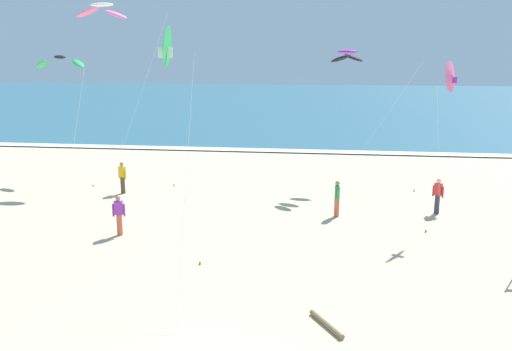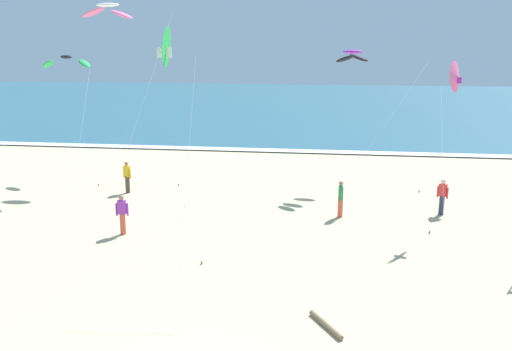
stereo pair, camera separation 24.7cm
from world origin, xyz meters
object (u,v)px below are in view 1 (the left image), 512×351
object	(u,v)px
kite_arc_ivory_near	(102,11)
bystander_purple_top	(119,215)
kite_arc_charcoal_high	(60,62)
bystander_green_top	(337,198)
driftwood_log	(326,324)
bystander_red_top	(438,196)
kite_delta_emerald_low	(165,49)
bystander_yellow_top	(122,178)
kite_delta_rose_mid	(452,77)
kite_arc_violet_far	(348,56)

from	to	relation	value
kite_arc_ivory_near	bystander_purple_top	world-z (taller)	kite_arc_ivory_near
kite_arc_charcoal_high	bystander_green_top	world-z (taller)	kite_arc_charcoal_high
bystander_purple_top	driftwood_log	distance (m)	10.06
bystander_red_top	driftwood_log	size ratio (longest dim) A/B	1.06
kite_arc_ivory_near	bystander_purple_top	xyz separation A→B (m)	(3.57, -8.49, -8.06)
kite_delta_emerald_low	bystander_red_top	distance (m)	15.55
kite_delta_emerald_low	bystander_purple_top	bearing A→B (deg)	120.51
kite_arc_ivory_near	driftwood_log	distance (m)	20.58
bystander_yellow_top	bystander_red_top	size ratio (longest dim) A/B	1.00
kite_delta_rose_mid	kite_arc_charcoal_high	world-z (taller)	kite_arc_charcoal_high
kite_arc_violet_far	bystander_purple_top	bearing A→B (deg)	-133.23
kite_arc_ivory_near	driftwood_log	world-z (taller)	kite_arc_ivory_near
kite_arc_ivory_near	kite_delta_emerald_low	distance (m)	17.31
kite_arc_violet_far	bystander_red_top	bearing A→B (deg)	-53.53
kite_delta_rose_mid	driftwood_log	bearing A→B (deg)	-117.19
kite_arc_ivory_near	bystander_red_top	bearing A→B (deg)	-14.52
kite_delta_rose_mid	bystander_red_top	xyz separation A→B (m)	(0.09, 1.09, -5.17)
kite_arc_violet_far	bystander_green_top	distance (m)	8.48
kite_delta_emerald_low	bystander_purple_top	world-z (taller)	kite_delta_emerald_low
bystander_green_top	bystander_red_top	world-z (taller)	same
kite_arc_charcoal_high	kite_delta_rose_mid	bearing A→B (deg)	-17.62
kite_delta_emerald_low	kite_arc_charcoal_high	bearing A→B (deg)	122.99
bystander_purple_top	bystander_green_top	bearing A→B (deg)	21.52
kite_delta_rose_mid	bystander_purple_top	xyz separation A→B (m)	(-12.72, -3.16, -5.17)
kite_arc_ivory_near	kite_arc_violet_far	world-z (taller)	kite_arc_ivory_near
bystander_purple_top	bystander_yellow_top	xyz separation A→B (m)	(-2.00, 5.79, 0.00)
kite_arc_charcoal_high	driftwood_log	world-z (taller)	kite_arc_charcoal_high
bystander_purple_top	bystander_red_top	world-z (taller)	same
kite_delta_rose_mid	bystander_purple_top	world-z (taller)	kite_delta_rose_mid
kite_arc_ivory_near	bystander_green_top	xyz separation A→B (m)	(12.01, -5.16, -8.06)
kite_delta_rose_mid	kite_arc_violet_far	distance (m)	7.41
kite_arc_violet_far	driftwood_log	bearing A→B (deg)	-93.60
kite_arc_charcoal_high	bystander_purple_top	bearing A→B (deg)	-55.22
bystander_green_top	driftwood_log	bearing A→B (deg)	-93.00
kite_arc_ivory_near	bystander_red_top	size ratio (longest dim) A/B	5.83
kite_arc_violet_far	bystander_green_top	xyz separation A→B (m)	(-0.49, -6.17, -5.80)
kite_delta_rose_mid	driftwood_log	size ratio (longest dim) A/B	4.43
bystander_green_top	driftwood_log	size ratio (longest dim) A/B	1.06
bystander_purple_top	kite_arc_charcoal_high	bearing A→B (deg)	124.78
kite_arc_charcoal_high	bystander_green_top	bearing A→B (deg)	-21.69
kite_delta_emerald_low	bystander_yellow_top	bearing A→B (deg)	115.55
bystander_red_top	driftwood_log	distance (m)	11.49
kite_delta_rose_mid	bystander_green_top	distance (m)	6.71
bystander_red_top	kite_delta_rose_mid	bearing A→B (deg)	-94.78
kite_arc_violet_far	bystander_purple_top	size ratio (longest dim) A/B	4.36
kite_arc_charcoal_high	bystander_red_top	size ratio (longest dim) A/B	4.17
kite_delta_emerald_low	bystander_yellow_top	size ratio (longest dim) A/B	4.84
bystander_green_top	bystander_yellow_top	world-z (taller)	same
kite_delta_rose_mid	bystander_green_top	size ratio (longest dim) A/B	4.17
bystander_green_top	bystander_purple_top	size ratio (longest dim) A/B	1.00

